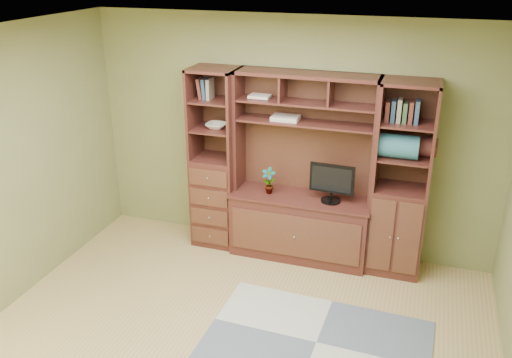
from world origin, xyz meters
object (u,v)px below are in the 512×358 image
(right_tower, at_px, (401,181))
(monitor, at_px, (332,176))
(center_hutch, at_px, (302,171))
(left_tower, at_px, (216,159))

(right_tower, relative_size, monitor, 3.57)
(monitor, bearing_deg, center_hutch, 176.99)
(monitor, bearing_deg, left_tower, 179.80)
(center_hutch, height_order, right_tower, same)
(left_tower, bearing_deg, monitor, -3.23)
(center_hutch, bearing_deg, right_tower, 2.23)
(center_hutch, height_order, left_tower, same)
(right_tower, xyz_separation_m, monitor, (-0.69, -0.07, -0.01))
(center_hutch, xyz_separation_m, monitor, (0.33, -0.03, -0.01))
(left_tower, height_order, right_tower, same)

